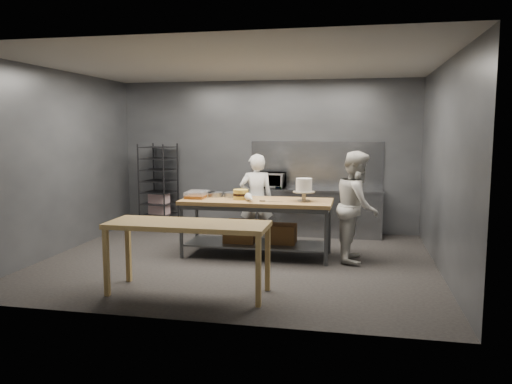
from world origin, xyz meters
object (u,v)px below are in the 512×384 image
at_px(work_table, 257,221).
at_px(speed_rack, 159,188).
at_px(chef_behind, 256,200).
at_px(frosted_cake_stand, 304,187).
at_px(chef_right, 357,206).
at_px(near_counter, 188,229).
at_px(layer_cake, 241,194).
at_px(microwave, 271,180).

height_order(work_table, speed_rack, speed_rack).
height_order(speed_rack, chef_behind, speed_rack).
height_order(work_table, chef_behind, chef_behind).
bearing_deg(frosted_cake_stand, work_table, 176.07).
bearing_deg(chef_behind, chef_right, 141.77).
distance_m(near_counter, chef_behind, 2.78).
bearing_deg(frosted_cake_stand, chef_behind, 138.67).
relative_size(work_table, layer_cake, 9.92).
distance_m(chef_behind, chef_right, 1.89).
bearing_deg(near_counter, chef_behind, 83.77).
relative_size(work_table, microwave, 4.43).
bearing_deg(speed_rack, work_table, -35.68).
bearing_deg(layer_cake, microwave, 84.47).
bearing_deg(work_table, chef_behind, 102.52).
xyz_separation_m(chef_right, frosted_cake_stand, (-0.82, -0.08, 0.29)).
relative_size(near_counter, frosted_cake_stand, 5.53).
relative_size(speed_rack, layer_cake, 7.23).
xyz_separation_m(work_table, frosted_cake_stand, (0.76, -0.05, 0.58)).
bearing_deg(microwave, chef_right, -46.86).
height_order(near_counter, layer_cake, layer_cake).
relative_size(chef_right, frosted_cake_stand, 4.73).
distance_m(chef_behind, frosted_cake_stand, 1.28).
relative_size(near_counter, chef_right, 1.17).
bearing_deg(speed_rack, microwave, 1.98).
bearing_deg(work_table, speed_rack, 144.32).
height_order(work_table, chef_right, chef_right).
relative_size(work_table, chef_right, 1.40).
relative_size(frosted_cake_stand, layer_cake, 1.49).
bearing_deg(layer_cake, near_counter, -96.09).
xyz_separation_m(work_table, layer_cake, (-0.26, -0.04, 0.43)).
bearing_deg(chef_behind, microwave, -110.12).
relative_size(work_table, frosted_cake_stand, 6.64).
height_order(speed_rack, layer_cake, speed_rack).
bearing_deg(layer_cake, chef_behind, 83.43).
bearing_deg(chef_behind, near_counter, 68.38).
relative_size(chef_right, microwave, 3.16).
relative_size(work_table, speed_rack, 1.37).
bearing_deg(near_counter, chef_right, 44.80).
bearing_deg(chef_behind, work_table, 87.12).
bearing_deg(layer_cake, chef_right, 1.98).
height_order(work_table, layer_cake, layer_cake).
distance_m(near_counter, microwave, 3.83).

